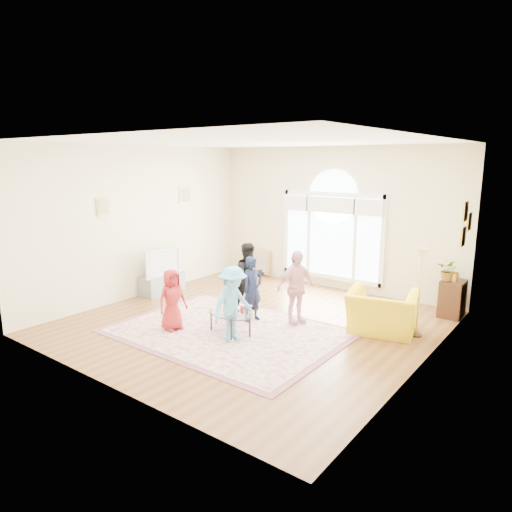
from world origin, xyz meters
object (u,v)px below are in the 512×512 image
Objects in this scene: television at (161,262)px; armchair at (382,312)px; coffee_table at (230,312)px; tv_console at (162,284)px; area_rug at (228,332)px.

armchair is at bearing 8.16° from television.
television is 2.97m from coffee_table.
armchair is at bearing 56.81° from coffee_table.
television is at bearing 0.00° from tv_console.
area_rug is 2.86m from tv_console.
coffee_table is (2.79, -0.96, -0.32)m from television.
tv_console is 4.85m from armchair.
armchair is (2.09, 1.59, 0.35)m from area_rug.
area_rug is at bearing -18.61° from television.
tv_console is 0.97× the size of television.
tv_console is 0.51m from television.
television is 0.89× the size of coffee_table.
armchair is (4.79, 0.69, 0.15)m from tv_console.
area_rug is at bearing -18.56° from tv_console.
tv_console is at bearing 161.44° from area_rug.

